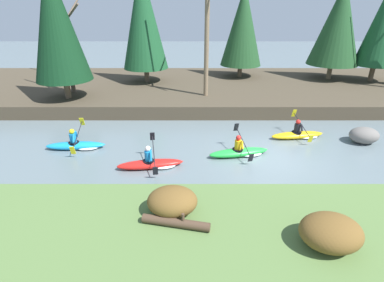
{
  "coord_description": "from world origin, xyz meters",
  "views": [
    {
      "loc": [
        -3.45,
        -11.66,
        6.21
      ],
      "look_at": [
        -3.41,
        0.64,
        0.55
      ],
      "focal_mm": 28.0,
      "sensor_mm": 36.0,
      "label": 1
    }
  ],
  "objects": [
    {
      "name": "ground_plane",
      "position": [
        0.0,
        0.0,
        0.0
      ],
      "size": [
        90.0,
        90.0,
        0.0
      ],
      "primitive_type": "plane",
      "color": "slate"
    },
    {
      "name": "riverbank_near",
      "position": [
        0.0,
        -6.49,
        0.41
      ],
      "size": [
        44.0,
        6.31,
        0.83
      ],
      "color": "#56753D",
      "rests_on": "ground"
    },
    {
      "name": "riverbank_far",
      "position": [
        0.0,
        10.44,
        0.41
      ],
      "size": [
        44.0,
        11.45,
        0.81
      ],
      "color": "#473D2D",
      "rests_on": "ground"
    },
    {
      "name": "conifer_tree_far_left",
      "position": [
        -11.21,
        6.56,
        5.24
      ],
      "size": [
        3.32,
        3.32,
        7.72
      ],
      "color": "brown",
      "rests_on": "riverbank_far"
    },
    {
      "name": "conifer_tree_left",
      "position": [
        -6.87,
        10.92,
        5.33
      ],
      "size": [
        3.27,
        3.27,
        8.01
      ],
      "color": "brown",
      "rests_on": "riverbank_far"
    },
    {
      "name": "conifer_tree_mid_left",
      "position": [
        0.41,
        12.69,
        4.67
      ],
      "size": [
        3.2,
        3.2,
        6.8
      ],
      "color": "brown",
      "rests_on": "riverbank_far"
    },
    {
      "name": "conifer_tree_centre",
      "position": [
        7.33,
        11.9,
        4.89
      ],
      "size": [
        3.74,
        3.74,
        7.05
      ],
      "color": "#7A664C",
      "rests_on": "riverbank_far"
    },
    {
      "name": "conifer_tree_mid_right",
      "position": [
        10.21,
        11.12,
        5.05
      ],
      "size": [
        2.99,
        2.99,
        7.3
      ],
      "color": "brown",
      "rests_on": "riverbank_far"
    },
    {
      "name": "bare_tree_upstream",
      "position": [
        -13.41,
        12.93,
        4.27
      ],
      "size": [
        4.02,
        3.98,
        7.34
      ],
      "color": "brown",
      "rests_on": "riverbank_far"
    },
    {
      "name": "bare_tree_mid_upstream",
      "position": [
        -11.42,
        8.15,
        3.53
      ],
      "size": [
        3.2,
        3.16,
        5.77
      ],
      "color": "brown",
      "rests_on": "riverbank_far"
    },
    {
      "name": "bare_tree_mid_downstream",
      "position": [
        -2.54,
        7.24,
        4.46
      ],
      "size": [
        4.24,
        4.19,
        7.75
      ],
      "color": "#7A664C",
      "rests_on": "riverbank_far"
    },
    {
      "name": "shrub_clump_nearest",
      "position": [
        -4.0,
        -4.8,
        1.21
      ],
      "size": [
        1.41,
        1.17,
        0.76
      ],
      "color": "brown",
      "rests_on": "riverbank_near"
    },
    {
      "name": "shrub_clump_second",
      "position": [
        -0.13,
        -6.07,
        1.23
      ],
      "size": [
        1.5,
        1.25,
        0.81
      ],
      "color": "brown",
      "rests_on": "riverbank_near"
    },
    {
      "name": "kayaker_lead",
      "position": [
        1.97,
        2.21,
        0.2
      ],
      "size": [
        2.8,
        2.07,
        1.2
      ],
      "rotation": [
        0.0,
        0.0,
        0.16
      ],
      "color": "yellow",
      "rests_on": "ground"
    },
    {
      "name": "kayaker_middle",
      "position": [
        -1.26,
        0.27,
        0.2
      ],
      "size": [
        2.79,
        2.06,
        1.2
      ],
      "rotation": [
        0.0,
        0.0,
        0.21
      ],
      "color": "green",
      "rests_on": "ground"
    },
    {
      "name": "kayaker_trailing",
      "position": [
        -5.08,
        -0.8,
        0.2
      ],
      "size": [
        2.8,
        2.07,
        1.2
      ],
      "rotation": [
        0.0,
        0.0,
        0.16
      ],
      "color": "red",
      "rests_on": "ground"
    },
    {
      "name": "kayaker_far_back",
      "position": [
        -8.8,
        0.97,
        0.2
      ],
      "size": [
        2.79,
        2.07,
        1.2
      ],
      "rotation": [
        0.0,
        0.0,
        0.07
      ],
      "color": "#1993D6",
      "rests_on": "ground"
    },
    {
      "name": "boulder_midstream",
      "position": [
        4.91,
        1.65,
        0.39
      ],
      "size": [
        1.4,
        1.09,
        0.79
      ],
      "color": "slate",
      "rests_on": "ground"
    },
    {
      "name": "driftwood_log",
      "position": [
        -3.88,
        -5.39,
        0.95
      ],
      "size": [
        1.84,
        0.62,
        0.44
      ],
      "rotation": [
        0.0,
        0.0,
        -0.21
      ],
      "color": "#4C3828",
      "rests_on": "riverbank_near"
    }
  ]
}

